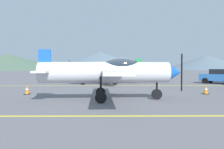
# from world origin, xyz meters

# --- Properties ---
(ground_plane) EXTENTS (400.00, 400.00, 0.00)m
(ground_plane) POSITION_xyz_m (0.00, 0.00, 0.00)
(ground_plane) COLOR slate
(apron_line_near) EXTENTS (80.00, 0.16, 0.01)m
(apron_line_near) POSITION_xyz_m (0.00, -4.78, 0.01)
(apron_line_near) COLOR yellow
(apron_line_near) RESTS_ON ground_plane
(apron_line_far) EXTENTS (80.00, 0.16, 0.01)m
(apron_line_far) POSITION_xyz_m (0.00, 8.92, 0.01)
(apron_line_far) COLOR yellow
(apron_line_far) RESTS_ON ground_plane
(airplane_near) EXTENTS (8.08, 9.31, 2.79)m
(airplane_near) POSITION_xyz_m (-0.35, -0.63, 1.57)
(airplane_near) COLOR silver
(airplane_near) RESTS_ON ground_plane
(airplane_mid) EXTENTS (8.16, 9.27, 2.79)m
(airplane_mid) POSITION_xyz_m (-0.65, 10.94, 1.57)
(airplane_mid) COLOR silver
(airplane_mid) RESTS_ON ground_plane
(car_sedan) EXTENTS (4.39, 4.23, 1.62)m
(car_sedan) POSITION_xyz_m (11.93, 11.39, 0.84)
(car_sedan) COLOR #3372BF
(car_sedan) RESTS_ON ground_plane
(traffic_cone_front) EXTENTS (0.36, 0.36, 0.59)m
(traffic_cone_front) POSITION_xyz_m (-5.93, 1.93, 0.29)
(traffic_cone_front) COLOR black
(traffic_cone_front) RESTS_ON ground_plane
(traffic_cone_side) EXTENTS (0.36, 0.36, 0.59)m
(traffic_cone_side) POSITION_xyz_m (6.12, 1.95, 0.29)
(traffic_cone_side) COLOR black
(traffic_cone_side) RESTS_ON ground_plane
(hill_left) EXTENTS (83.73, 83.73, 11.14)m
(hill_left) POSITION_xyz_m (-71.56, 140.54, 5.57)
(hill_left) COLOR #4C6651
(hill_left) RESTS_ON ground_plane
(hill_centerleft) EXTENTS (69.63, 69.63, 11.76)m
(hill_centerleft) POSITION_xyz_m (-6.80, 127.61, 5.88)
(hill_centerleft) COLOR slate
(hill_centerleft) RESTS_ON ground_plane
(hill_centerright) EXTENTS (65.91, 65.91, 10.65)m
(hill_centerright) POSITION_xyz_m (71.83, 152.46, 5.32)
(hill_centerright) COLOR slate
(hill_centerright) RESTS_ON ground_plane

